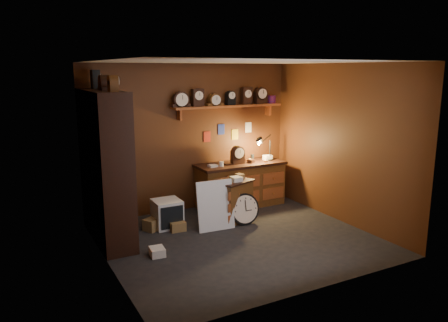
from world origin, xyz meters
TOP-DOWN VIEW (x-y plane):
  - floor at (0.00, 0.00)m, footprint 4.00×4.00m
  - room_shell at (0.04, 0.11)m, footprint 4.02×3.62m
  - shelving_unit at (-1.79, 0.98)m, footprint 0.47×1.60m
  - workbench at (0.88, 1.47)m, footprint 1.73×0.66m
  - low_cabinet at (0.33, 0.83)m, footprint 0.78×0.72m
  - big_round_clock at (0.43, 0.56)m, footprint 0.54×0.17m
  - white_panel at (-0.11, 0.57)m, footprint 0.64×0.21m
  - mini_fridge at (-0.78, 1.05)m, footprint 0.45×0.47m
  - floor_box_a at (-0.70, 0.81)m, footprint 0.26×0.22m
  - floor_box_b at (-1.32, 0.02)m, footprint 0.22×0.26m
  - floor_box_c at (-1.05, 1.02)m, footprint 0.33×0.31m

SIDE VIEW (x-z plane):
  - floor at x=0.00m, z-range 0.00..0.00m
  - white_panel at x=-0.11m, z-range -0.42..0.42m
  - floor_box_b at x=-1.32m, z-range 0.00..0.12m
  - floor_box_a at x=-0.70m, z-range 0.00..0.15m
  - floor_box_c at x=-1.05m, z-range 0.00..0.19m
  - mini_fridge at x=-0.78m, z-range 0.00..0.46m
  - big_round_clock at x=0.43m, z-range -0.01..0.53m
  - low_cabinet at x=0.33m, z-range -0.01..0.80m
  - workbench at x=0.88m, z-range -0.21..1.15m
  - shelving_unit at x=-1.79m, z-range -0.03..2.54m
  - room_shell at x=0.04m, z-range 0.37..3.08m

